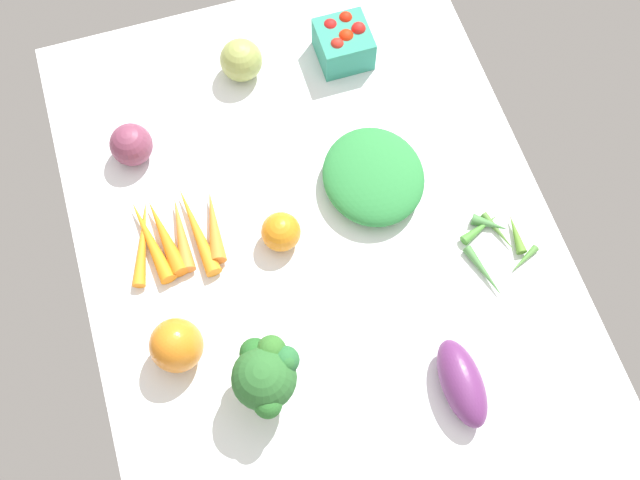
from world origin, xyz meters
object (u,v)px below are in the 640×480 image
(carrot_bunch, at_px, (176,234))
(okra_pile, at_px, (496,241))
(berry_basket, at_px, (343,43))
(eggplant, at_px, (462,383))
(red_onion_near_basket, at_px, (131,145))
(broccoli_head, at_px, (266,375))
(bell_pepper_orange, at_px, (176,345))
(leafy_greens_clump, at_px, (373,176))
(heirloom_tomato_orange, at_px, (281,232))
(heirloom_tomato_green, at_px, (241,60))

(carrot_bunch, xyz_separation_m, okra_pile, (0.16, 0.49, -0.01))
(berry_basket, distance_m, eggplant, 0.63)
(carrot_bunch, relative_size, red_onion_near_basket, 2.38)
(red_onion_near_basket, bearing_deg, broccoli_head, 13.64)
(bell_pepper_orange, height_order, leafy_greens_clump, bell_pepper_orange)
(carrot_bunch, distance_m, okra_pile, 0.51)
(broccoli_head, height_order, heirloom_tomato_orange, broccoli_head)
(eggplant, height_order, okra_pile, eggplant)
(eggplant, distance_m, heirloom_tomato_green, 0.66)
(heirloom_tomato_orange, distance_m, red_onion_near_basket, 0.30)
(heirloom_tomato_green, relative_size, okra_pile, 0.50)
(broccoli_head, height_order, carrot_bunch, broccoli_head)
(berry_basket, xyz_separation_m, leafy_greens_clump, (0.26, -0.03, -0.01))
(bell_pepper_orange, relative_size, carrot_bunch, 0.56)
(broccoli_head, relative_size, heirloom_tomato_orange, 1.99)
(broccoli_head, distance_m, leafy_greens_clump, 0.38)
(carrot_bunch, bearing_deg, broccoli_head, 15.26)
(broccoli_head, xyz_separation_m, eggplant, (0.08, 0.27, -0.05))
(red_onion_near_basket, bearing_deg, heirloom_tomato_green, 116.47)
(eggplant, bearing_deg, okra_pile, -34.34)
(heirloom_tomato_orange, bearing_deg, bell_pepper_orange, -55.49)
(berry_basket, height_order, broccoli_head, broccoli_head)
(eggplant, bearing_deg, broccoli_head, 73.25)
(berry_basket, bearing_deg, broccoli_head, -28.24)
(berry_basket, relative_size, eggplant, 0.67)
(heirloom_tomato_green, height_order, okra_pile, heirloom_tomato_green)
(berry_basket, bearing_deg, eggplant, -1.81)
(heirloom_tomato_green, bearing_deg, heirloom_tomato_orange, -4.12)
(red_onion_near_basket, bearing_deg, berry_basket, 102.87)
(broccoli_head, xyz_separation_m, heirloom_tomato_green, (-0.56, 0.11, -0.04))
(bell_pepper_orange, bearing_deg, heirloom_tomato_green, 154.62)
(broccoli_head, height_order, leafy_greens_clump, broccoli_head)
(eggplant, bearing_deg, red_onion_near_basket, 35.99)
(eggplant, xyz_separation_m, heirloom_tomato_green, (-0.64, -0.16, 0.01))
(heirloom_tomato_green, distance_m, okra_pile, 0.54)
(bell_pepper_orange, xyz_separation_m, red_onion_near_basket, (-0.36, 0.00, -0.01))
(broccoli_head, relative_size, heirloom_tomato_green, 1.70)
(broccoli_head, bearing_deg, berry_basket, 151.76)
(berry_basket, bearing_deg, heirloom_tomato_orange, -33.16)
(heirloom_tomato_orange, xyz_separation_m, eggplant, (0.31, 0.19, -0.00))
(heirloom_tomato_green, relative_size, red_onion_near_basket, 1.05)
(broccoli_head, bearing_deg, heirloom_tomato_green, 168.98)
(broccoli_head, height_order, heirloom_tomato_green, broccoli_head)
(berry_basket, xyz_separation_m, broccoli_head, (0.54, -0.29, 0.04))
(broccoli_head, bearing_deg, red_onion_near_basket, -166.36)
(berry_basket, bearing_deg, leafy_greens_clump, -7.17)
(okra_pile, bearing_deg, bell_pepper_orange, -86.88)
(red_onion_near_basket, bearing_deg, heirloom_tomato_orange, 40.88)
(heirloom_tomato_orange, bearing_deg, okra_pile, 71.77)
(red_onion_near_basket, relative_size, leafy_greens_clump, 0.39)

